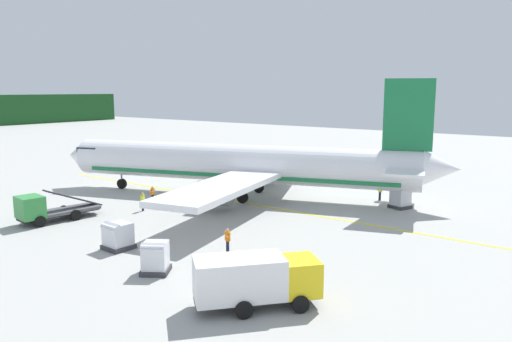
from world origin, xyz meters
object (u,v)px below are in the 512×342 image
Objects in this scene: service_truck_fuel at (45,209)px; cargo_container_near at (118,236)px; service_truck_baggage at (256,279)px; cargo_container_mid at (155,258)px; crew_supervisor at (380,190)px; crew_loader_right at (153,193)px; crew_loader_left at (228,238)px; cargo_container_far at (400,198)px; crew_marshaller at (143,200)px; airliner_foreground at (242,164)px.

service_truck_fuel is 10.52m from cargo_container_near.
service_truck_baggage is 3.18× the size of cargo_container_near.
cargo_container_mid reaches higher than crew_supervisor.
cargo_container_mid is (0.16, 7.70, -0.56)m from service_truck_baggage.
service_truck_baggage is 3.89× the size of crew_loader_right.
crew_supervisor is at bearing -37.49° from service_truck_fuel.
cargo_container_near is at bearing 74.70° from cargo_container_mid.
service_truck_baggage is 25.77m from crew_loader_right.
crew_loader_left is (3.95, -6.60, 0.08)m from cargo_container_near.
service_truck_fuel reaches higher than crew_loader_right.
service_truck_fuel is 3.65× the size of cargo_container_near.
crew_loader_right is 0.90× the size of crew_supervisor.
cargo_container_far is 3.34m from crew_supervisor.
crew_marshaller is at bearing 72.69° from crew_loader_left.
service_truck_fuel reaches higher than cargo_container_far.
service_truck_fuel reaches higher than crew_supervisor.
cargo_container_mid is at bearing 174.11° from crew_supervisor.
service_truck_baggage is 3.51× the size of crew_supervisor.
cargo_container_near is at bearing -140.73° from crew_loader_right.
service_truck_fuel is 17.38m from crew_loader_left.
crew_supervisor is at bearing -5.89° from cargo_container_mid.
crew_loader_left is (5.47, -1.04, 0.06)m from cargo_container_mid.
crew_loader_left is at bearing -59.08° from cargo_container_near.
cargo_container_near is (-18.31, -3.59, -2.47)m from airliner_foreground.
crew_supervisor reaches higher than crew_loader_right.
service_truck_baggage reaches higher than crew_loader_right.
cargo_container_far is 23.73m from crew_marshaller.
crew_loader_right is at bearing 121.34° from cargo_container_far.
crew_loader_right is (7.17, 15.70, -0.06)m from crew_loader_left.
crew_marshaller is at bearing 137.83° from crew_supervisor.
service_truck_baggage reaches higher than crew_marshaller.
airliner_foreground is at bearing 40.12° from service_truck_baggage.
cargo_container_far is at bearing -13.01° from crew_loader_left.
cargo_container_near is 5.76m from cargo_container_mid.
airliner_foreground is 23.74× the size of crew_loader_left.
airliner_foreground is at bearing 11.09° from cargo_container_near.
cargo_container_far reaches higher than crew_loader_left.
cargo_container_far is at bearing -58.66° from crew_loader_right.
cargo_container_near is 14.37m from crew_loader_right.
crew_supervisor is (14.16, -17.42, 0.11)m from crew_loader_right.
cargo_container_far is 1.24× the size of crew_loader_left.
service_truck_baggage is at bearing -91.22° from cargo_container_mid.
cargo_container_near is 26.62m from crew_supervisor.
crew_loader_left is at bearing 175.38° from crew_supervisor.
airliner_foreground is 19.18× the size of cargo_container_far.
service_truck_fuel is at bearing 100.55° from crew_loader_left.
cargo_container_far is at bearing 4.92° from service_truck_baggage.
crew_loader_right is (11.13, 9.10, 0.02)m from cargo_container_near.
service_truck_baggage is at bearing -169.63° from crew_supervisor.
crew_supervisor is at bearing -50.89° from crew_loader_right.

